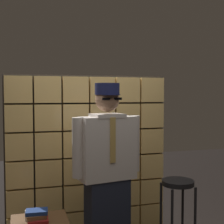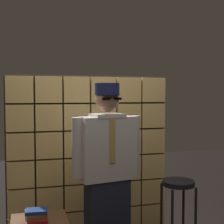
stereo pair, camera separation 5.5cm
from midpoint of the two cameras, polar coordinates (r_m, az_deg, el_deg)
The scene contains 5 objects.
glass_block_wall at distance 3.95m, azimuth -4.52°, elevation -7.92°, with size 1.97×0.10×1.97m.
standing_person at distance 3.25m, azimuth -1.34°, elevation -10.55°, with size 0.74×0.36×1.83m.
bar_stool at distance 3.59m, azimuth 11.17°, elevation -15.06°, with size 0.34×0.34×0.81m.
book_stack at distance 3.15m, azimuth -13.69°, elevation -17.62°, with size 0.21×0.18×0.11m.
coffee_mug at distance 3.22m, azimuth -14.95°, elevation -17.31°, with size 0.13×0.08×0.09m.
Camera 1 is at (-0.82, -2.65, 1.73)m, focal length 51.40 mm.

